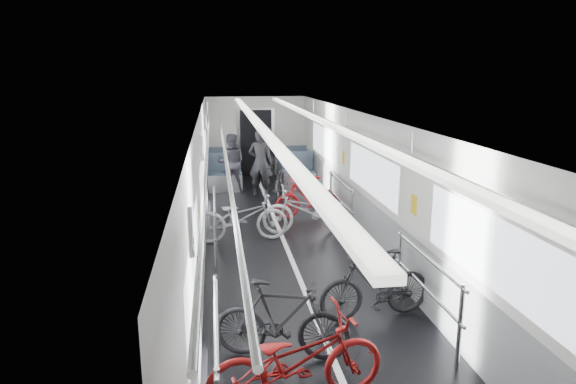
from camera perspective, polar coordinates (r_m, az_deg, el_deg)
name	(u,v)px	position (r m, az deg, el deg)	size (l,w,h in m)	color
car_shell	(276,171)	(10.61, -1.31, 2.29)	(3.02, 14.01, 2.41)	black
bike_left_near	(296,360)	(5.17, 0.95, -18.18)	(0.62, 1.78, 0.93)	maroon
bike_left_mid	(282,320)	(5.88, -0.71, -14.03)	(0.44, 1.55, 0.93)	black
bike_left_far	(241,217)	(9.72, -5.23, -2.79)	(0.62, 1.79, 0.94)	#9C9CA0
bike_right_near	(375,285)	(6.85, 9.69, -10.11)	(0.43, 1.54, 0.92)	black
bike_right_mid	(308,210)	(10.15, 2.25, -2.01)	(0.63, 1.81, 0.95)	silver
bike_right_far	(307,197)	(11.29, 2.11, -0.56)	(0.42, 1.50, 0.90)	red
bike_aisle	(280,180)	(13.14, -0.91, 1.29)	(0.55, 1.57, 0.83)	black
person_standing	(261,163)	(13.10, -3.06, 3.27)	(0.63, 0.42, 1.74)	black
person_seated	(231,163)	(13.73, -6.34, 3.26)	(0.75, 0.59, 1.55)	#302E36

